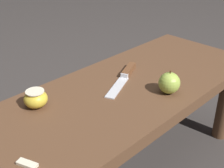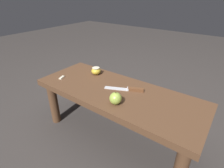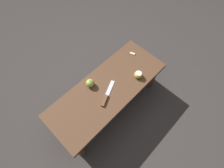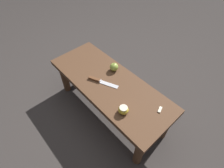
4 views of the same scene
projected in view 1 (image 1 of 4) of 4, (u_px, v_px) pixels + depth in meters
The scene contains 5 objects.
wooden_bench at pixel (124, 104), 1.07m from camera, with size 1.09×0.43×0.38m.
knife at pixel (125, 75), 1.11m from camera, with size 0.24×0.13×0.02m.
apple_whole at pixel (169, 83), 1.00m from camera, with size 0.07×0.07×0.08m.
apple_cut at pixel (36, 99), 0.92m from camera, with size 0.07×0.07×0.05m.
apple_slice_near_knife at pixel (27, 164), 0.71m from camera, with size 0.04×0.05×0.01m.
Camera 1 is at (0.68, 0.61, 0.88)m, focal length 50.00 mm.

